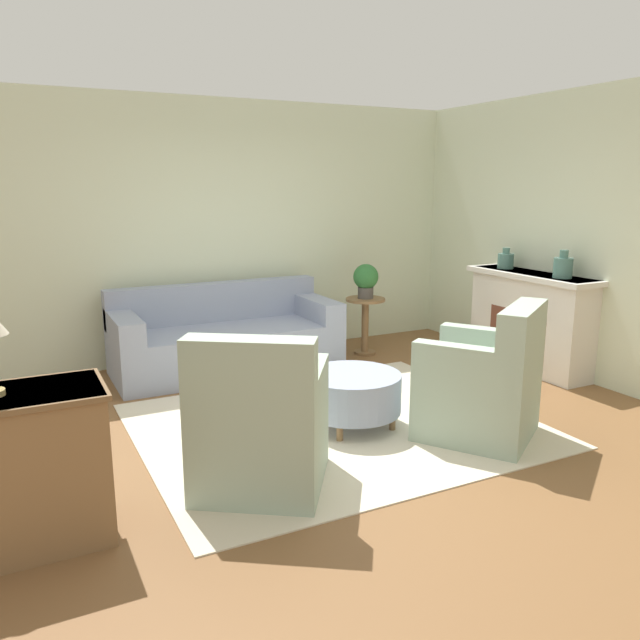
{
  "coord_description": "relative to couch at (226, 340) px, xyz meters",
  "views": [
    {
      "loc": [
        -2.25,
        -4.15,
        1.9
      ],
      "look_at": [
        0.15,
        0.55,
        0.75
      ],
      "focal_mm": 35.0,
      "sensor_mm": 36.0,
      "label": 1
    }
  ],
  "objects": [
    {
      "name": "side_table",
      "position": [
        1.61,
        -0.13,
        0.11
      ],
      "size": [
        0.44,
        0.44,
        0.65
      ],
      "color": "olive",
      "rests_on": "ground_plane"
    },
    {
      "name": "armchair_left",
      "position": [
        -0.65,
        -2.6,
        0.08
      ],
      "size": [
        1.09,
        1.09,
        1.04
      ],
      "color": "#9EB29E",
      "rests_on": "rug"
    },
    {
      "name": "rug",
      "position": [
        0.27,
        -1.89,
        -0.31
      ],
      "size": [
        3.02,
        2.55,
        0.01
      ],
      "color": "beige",
      "rests_on": "ground_plane"
    },
    {
      "name": "ground_plane",
      "position": [
        0.27,
        -1.89,
        -0.32
      ],
      "size": [
        16.0,
        16.0,
        0.0
      ],
      "primitive_type": "plane",
      "color": "brown"
    },
    {
      "name": "couch",
      "position": [
        0.0,
        0.0,
        0.0
      ],
      "size": [
        2.28,
        0.96,
        0.87
      ],
      "color": "#8E99B2",
      "rests_on": "ground_plane"
    },
    {
      "name": "ottoman_table",
      "position": [
        0.39,
        -1.95,
        -0.04
      ],
      "size": [
        0.79,
        0.79,
        0.43
      ],
      "color": "#8E99B2",
      "rests_on": "rug"
    },
    {
      "name": "vase_mantel_far",
      "position": [
        2.82,
        -1.79,
        0.8
      ],
      "size": [
        0.18,
        0.18,
        0.27
      ],
      "color": "#477066",
      "rests_on": "fireplace"
    },
    {
      "name": "vase_mantel_near",
      "position": [
        2.82,
        -1.02,
        0.78
      ],
      "size": [
        0.17,
        0.17,
        0.22
      ],
      "color": "#477066",
      "rests_on": "fireplace"
    },
    {
      "name": "wall_back",
      "position": [
        0.27,
        0.62,
        1.08
      ],
      "size": [
        8.91,
        0.12,
        2.8
      ],
      "color": "beige",
      "rests_on": "ground_plane"
    },
    {
      "name": "armchair_right",
      "position": [
        1.18,
        -2.6,
        0.08
      ],
      "size": [
        1.09,
        1.09,
        1.04
      ],
      "color": "#9EB29E",
      "rests_on": "rug"
    },
    {
      "name": "wall_right",
      "position": [
        3.08,
        -1.89,
        1.08
      ],
      "size": [
        0.12,
        9.5,
        2.8
      ],
      "color": "beige",
      "rests_on": "ground_plane"
    },
    {
      "name": "potted_plant_on_side_table",
      "position": [
        1.61,
        -0.13,
        0.54
      ],
      "size": [
        0.28,
        0.28,
        0.39
      ],
      "color": "#4C4742",
      "rests_on": "side_table"
    },
    {
      "name": "dresser",
      "position": [
        -2.1,
        -2.62,
        0.12
      ],
      "size": [
        1.09,
        0.54,
        0.86
      ],
      "color": "olive",
      "rests_on": "ground_plane"
    },
    {
      "name": "fireplace",
      "position": [
        2.84,
        -1.4,
        0.21
      ],
      "size": [
        0.44,
        1.51,
        1.01
      ],
      "color": "silver",
      "rests_on": "ground_plane"
    }
  ]
}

